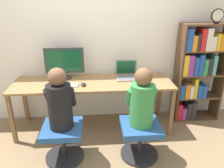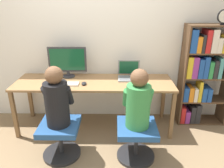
{
  "view_description": "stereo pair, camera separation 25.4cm",
  "coord_description": "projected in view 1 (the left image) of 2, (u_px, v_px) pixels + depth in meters",
  "views": [
    {
      "loc": [
        0.04,
        -2.57,
        1.89
      ],
      "look_at": [
        0.26,
        0.17,
        0.78
      ],
      "focal_mm": 35.0,
      "sensor_mm": 36.0,
      "label": 1
    },
    {
      "loc": [
        0.3,
        -2.58,
        1.89
      ],
      "look_at": [
        0.26,
        0.17,
        0.78
      ],
      "focal_mm": 35.0,
      "sensor_mm": 36.0,
      "label": 2
    }
  ],
  "objects": [
    {
      "name": "bookshelf",
      "position": [
        197.0,
        71.0,
        3.35
      ],
      "size": [
        0.72,
        0.3,
        1.53
      ],
      "color": "#513823",
      "rests_on": "ground_plane"
    },
    {
      "name": "wall_back",
      "position": [
        92.0,
        38.0,
        3.27
      ],
      "size": [
        10.0,
        0.05,
        2.6
      ],
      "color": "white",
      "rests_on": "ground_plane"
    },
    {
      "name": "laptop",
      "position": [
        127.0,
        74.0,
        3.25
      ],
      "size": [
        0.32,
        0.3,
        0.26
      ],
      "color": "gray",
      "rests_on": "desk"
    },
    {
      "name": "person_at_laptop",
      "position": [
        142.0,
        100.0,
        2.51
      ],
      "size": [
        0.34,
        0.32,
        0.71
      ],
      "color": "#388C47",
      "rests_on": "office_chair_right"
    },
    {
      "name": "desk",
      "position": [
        93.0,
        86.0,
        3.13
      ],
      "size": [
        2.25,
        0.67,
        0.75
      ],
      "color": "olive",
      "rests_on": "ground_plane"
    },
    {
      "name": "desk_clock",
      "position": [
        217.0,
        16.0,
        2.99
      ],
      "size": [
        0.18,
        0.03,
        0.2
      ],
      "color": "black",
      "rests_on": "bookshelf"
    },
    {
      "name": "keyboard",
      "position": [
        62.0,
        86.0,
        2.95
      ],
      "size": [
        0.43,
        0.13,
        0.03
      ],
      "color": "silver",
      "rests_on": "desk"
    },
    {
      "name": "person_at_monitor",
      "position": [
        60.0,
        101.0,
        2.46
      ],
      "size": [
        0.34,
        0.32,
        0.72
      ],
      "color": "black",
      "rests_on": "office_chair_left"
    },
    {
      "name": "office_chair_right",
      "position": [
        140.0,
        136.0,
        2.69
      ],
      "size": [
        0.47,
        0.47,
        0.46
      ],
      "color": "#262628",
      "rests_on": "ground_plane"
    },
    {
      "name": "office_chair_left",
      "position": [
        63.0,
        139.0,
        2.64
      ],
      "size": [
        0.47,
        0.47,
        0.46
      ],
      "color": "#262628",
      "rests_on": "ground_plane"
    },
    {
      "name": "desktop_monitor",
      "position": [
        64.0,
        63.0,
        3.17
      ],
      "size": [
        0.57,
        0.19,
        0.45
      ],
      "color": "#333338",
      "rests_on": "desk"
    },
    {
      "name": "ground_plane",
      "position": [
        95.0,
        140.0,
        3.08
      ],
      "size": [
        14.0,
        14.0,
        0.0
      ],
      "primitive_type": "plane",
      "color": "#846B4C"
    },
    {
      "name": "computer_mouse_by_keyboard",
      "position": [
        84.0,
        84.0,
        2.97
      ],
      "size": [
        0.07,
        0.11,
        0.04
      ],
      "color": "black",
      "rests_on": "desk"
    }
  ]
}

